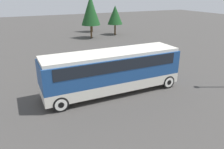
% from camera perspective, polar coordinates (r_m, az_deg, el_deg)
% --- Properties ---
extents(ground_plane, '(120.00, 120.00, 0.00)m').
position_cam_1_polar(ground_plane, '(16.57, -0.00, -4.55)').
color(ground_plane, '#423F3D').
extents(tour_bus, '(10.22, 2.70, 3.13)m').
position_cam_1_polar(tour_bus, '(15.89, 0.31, 1.64)').
color(tour_bus, silver).
rests_on(tour_bus, ground_plane).
extents(parked_car_near, '(4.23, 1.83, 1.36)m').
position_cam_1_polar(parked_car_near, '(21.94, -5.45, 3.70)').
color(parked_car_near, '#7A6B5B').
rests_on(parked_car_near, ground_plane).
extents(parked_car_mid, '(4.14, 1.82, 1.39)m').
position_cam_1_polar(parked_car_mid, '(24.57, 4.79, 5.67)').
color(parked_car_mid, '#2D5638').
rests_on(parked_car_mid, ground_plane).
extents(tree_left, '(2.45, 2.45, 6.33)m').
position_cam_1_polar(tree_left, '(41.57, -5.40, 16.69)').
color(tree_left, brown).
rests_on(tree_left, ground_plane).
extents(tree_center, '(2.59, 2.59, 4.93)m').
position_cam_1_polar(tree_center, '(38.69, 0.81, 15.29)').
color(tree_center, brown).
rests_on(tree_center, ground_plane).
extents(tree_right, '(3.00, 3.00, 6.53)m').
position_cam_1_polar(tree_right, '(35.80, -5.62, 16.27)').
color(tree_right, brown).
rests_on(tree_right, ground_plane).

